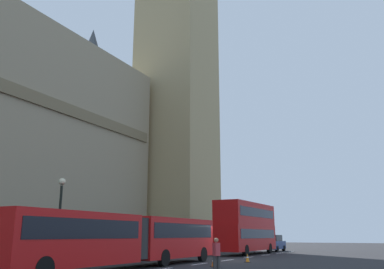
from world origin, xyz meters
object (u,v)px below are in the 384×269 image
object	(u,v)px
articulated_bus	(128,236)
traffic_cone_west	(214,262)
street_lamp	(60,214)
double_decker_bus	(247,226)
traffic_cone_middle	(247,258)
pedestrian_near_cones	(216,255)
sedan_lead	(273,243)

from	to	relation	value
articulated_bus	traffic_cone_west	xyz separation A→B (m)	(3.40, -3.80, -1.46)
traffic_cone_west	street_lamp	distance (m)	9.78
double_decker_bus	articulated_bus	bearing A→B (deg)	-179.99
street_lamp	traffic_cone_middle	bearing A→B (deg)	-43.18
traffic_cone_west	pedestrian_near_cones	world-z (taller)	pedestrian_near_cones
double_decker_bus	traffic_cone_west	xyz separation A→B (m)	(-16.01, -3.80, -2.43)
sedan_lead	traffic_cone_west	size ratio (longest dim) A/B	7.59
traffic_cone_west	street_lamp	bearing A→B (deg)	117.67
articulated_bus	sedan_lead	size ratio (longest dim) A/B	3.99
double_decker_bus	pedestrian_near_cones	distance (m)	21.45
traffic_cone_middle	street_lamp	size ratio (longest dim) A/B	0.11
double_decker_bus	pedestrian_near_cones	world-z (taller)	double_decker_bus
articulated_bus	pedestrian_near_cones	world-z (taller)	articulated_bus
double_decker_bus	traffic_cone_middle	size ratio (longest dim) A/B	18.74
pedestrian_near_cones	traffic_cone_middle	bearing A→B (deg)	11.56
double_decker_bus	sedan_lead	distance (m)	9.10
sedan_lead	traffic_cone_west	distance (m)	25.23
sedan_lead	traffic_cone_west	bearing A→B (deg)	-171.11
traffic_cone_west	traffic_cone_middle	bearing A→B (deg)	-3.86
sedan_lead	street_lamp	bearing A→B (deg)	171.45
street_lamp	articulated_bus	bearing A→B (deg)	-78.01
street_lamp	pedestrian_near_cones	distance (m)	10.76
articulated_bus	street_lamp	xyz separation A→B (m)	(-0.96, 4.51, 1.31)
articulated_bus	traffic_cone_west	world-z (taller)	articulated_bus
double_decker_bus	traffic_cone_middle	distance (m)	12.15
sedan_lead	street_lamp	world-z (taller)	street_lamp
traffic_cone_middle	street_lamp	bearing A→B (deg)	136.82
articulated_bus	pedestrian_near_cones	xyz separation A→B (m)	(-1.10, -6.03, -0.83)
articulated_bus	double_decker_bus	size ratio (longest dim) A/B	1.62
street_lamp	pedestrian_near_cones	world-z (taller)	street_lamp
double_decker_bus	traffic_cone_middle	xyz separation A→B (m)	(-11.16, -4.13, -2.43)
street_lamp	pedestrian_near_cones	bearing A→B (deg)	-90.79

